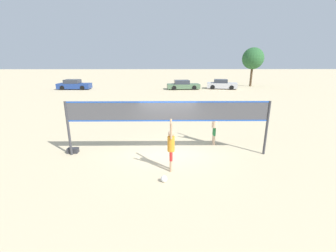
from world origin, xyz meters
The scene contains 10 objects.
ground_plane centered at (0.00, 0.00, 0.00)m, with size 200.00×200.00×0.00m, color beige.
volleyball_net centered at (0.00, 0.00, 1.86)m, with size 9.07×0.11×2.50m.
player_spiker centered at (0.10, -1.59, 1.08)m, with size 0.28×0.69×2.05m.
player_blocker centered at (2.39, 1.27, 1.19)m, with size 0.28×0.72×2.24m.
volleyball centered at (-0.17, -2.46, 0.12)m, with size 0.23×0.23×0.23m.
gear_bag centered at (-4.51, 0.24, 0.11)m, with size 0.49×0.31×0.23m.
parked_car_near centered at (8.42, 24.58, 0.64)m, with size 4.71×2.80×1.41m.
parked_car_mid centered at (2.50, 24.16, 0.60)m, with size 4.91×2.25×1.35m.
parked_car_far centered at (-13.75, 24.27, 0.65)m, with size 4.73×1.99×1.45m.
tree_left_cluster centered at (14.09, 28.08, 4.43)m, with size 3.43×3.43×6.17m.
Camera 1 is at (-0.11, -9.68, 4.23)m, focal length 24.00 mm.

